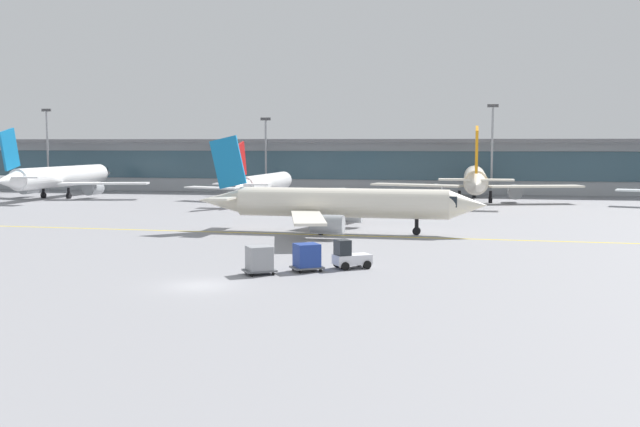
% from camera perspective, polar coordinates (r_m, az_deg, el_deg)
% --- Properties ---
extents(ground_plane, '(400.00, 400.00, 0.00)m').
position_cam_1_polar(ground_plane, '(48.41, -8.95, -5.37)').
color(ground_plane, gray).
extents(taxiway_centreline_stripe, '(109.92, 4.90, 0.01)m').
position_cam_1_polar(taxiway_centreline_stripe, '(73.48, 1.45, -1.65)').
color(taxiway_centreline_stripe, yellow).
rests_on(taxiway_centreline_stripe, ground_plane).
extents(terminal_concourse, '(173.62, 11.00, 9.60)m').
position_cam_1_polar(terminal_concourse, '(138.54, 3.85, 3.66)').
color(terminal_concourse, '#9EA3A8').
rests_on(terminal_concourse, ground_plane).
extents(gate_airplane_0, '(31.25, 33.60, 11.14)m').
position_cam_1_polar(gate_airplane_0, '(130.64, -18.90, 2.59)').
color(gate_airplane_0, white).
rests_on(gate_airplane_0, ground_plane).
extents(gate_airplane_1, '(25.65, 27.59, 9.14)m').
position_cam_1_polar(gate_airplane_1, '(115.57, -4.15, 2.25)').
color(gate_airplane_1, white).
rests_on(gate_airplane_1, ground_plane).
extents(gate_airplane_2, '(31.57, 33.85, 11.24)m').
position_cam_1_polar(gate_airplane_2, '(117.11, 11.57, 2.50)').
color(gate_airplane_2, silver).
rests_on(gate_airplane_2, ground_plane).
extents(taxiing_regional_jet, '(29.30, 27.25, 9.71)m').
position_cam_1_polar(taxiing_regional_jet, '(75.23, 1.41, 0.74)').
color(taxiing_regional_jet, silver).
rests_on(taxiing_regional_jet, ground_plane).
extents(baggage_tug, '(2.95, 2.59, 2.10)m').
position_cam_1_polar(baggage_tug, '(54.14, 2.21, -3.22)').
color(baggage_tug, silver).
rests_on(baggage_tug, ground_plane).
extents(cargo_dolly_lead, '(2.63, 2.47, 1.94)m').
position_cam_1_polar(cargo_dolly_lead, '(52.91, -1.00, -3.24)').
color(cargo_dolly_lead, '#595B60').
rests_on(cargo_dolly_lead, ground_plane).
extents(cargo_dolly_trailing, '(2.63, 2.47, 1.94)m').
position_cam_1_polar(cargo_dolly_trailing, '(51.81, -4.58, -3.44)').
color(cargo_dolly_trailing, '#595B60').
rests_on(cargo_dolly_trailing, ground_plane).
extents(apron_light_mast_0, '(1.80, 0.36, 15.16)m').
position_cam_1_polar(apron_light_mast_0, '(148.71, -19.80, 4.77)').
color(apron_light_mast_0, gray).
rests_on(apron_light_mast_0, ground_plane).
extents(apron_light_mast_1, '(1.80, 0.36, 13.35)m').
position_cam_1_polar(apron_light_mast_1, '(134.24, -4.09, 4.65)').
color(apron_light_mast_1, gray).
rests_on(apron_light_mast_1, ground_plane).
extents(apron_light_mast_2, '(1.80, 0.36, 15.24)m').
position_cam_1_polar(apron_light_mast_2, '(128.34, 12.81, 4.92)').
color(apron_light_mast_2, gray).
rests_on(apron_light_mast_2, ground_plane).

